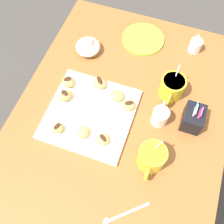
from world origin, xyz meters
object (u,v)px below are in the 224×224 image
(sugar_caddy, at_px, (193,118))
(beignet_3, at_px, (100,83))
(beignet_0, at_px, (65,96))
(chocolate_sauce_pitcher, at_px, (196,45))
(beignet_4, at_px, (117,96))
(cream_pitcher_white, at_px, (160,116))
(beignet_5, at_px, (129,105))
(beignet_6, at_px, (103,140))
(pastry_plate_square, at_px, (90,114))
(ice_cream_bowl, at_px, (88,46))
(saucer_lime_left, at_px, (143,39))
(beignet_7, at_px, (84,132))
(coffee_mug_yellow_left, at_px, (172,87))
(beignet_1, at_px, (68,82))
(dining_table, at_px, (121,127))
(coffee_mug_yellow_right, at_px, (152,157))
(beignet_2, at_px, (58,128))

(sugar_caddy, distance_m, beignet_3, 0.37)
(beignet_0, bearing_deg, chocolate_sauce_pitcher, 134.79)
(sugar_caddy, relative_size, beignet_4, 2.01)
(cream_pitcher_white, height_order, beignet_3, cream_pitcher_white)
(beignet_5, xyz_separation_m, beignet_6, (0.16, -0.04, -0.00))
(cream_pitcher_white, bearing_deg, beignet_3, -103.93)
(pastry_plate_square, xyz_separation_m, beignet_5, (-0.07, 0.13, 0.02))
(ice_cream_bowl, xyz_separation_m, chocolate_sauce_pitcher, (-0.16, 0.43, -0.00))
(saucer_lime_left, relative_size, beignet_7, 3.78)
(cream_pitcher_white, relative_size, beignet_0, 1.88)
(sugar_caddy, bearing_deg, cream_pitcher_white, -75.22)
(beignet_5, bearing_deg, chocolate_sauce_pitcher, 154.21)
(chocolate_sauce_pitcher, bearing_deg, saucer_lime_left, -85.18)
(beignet_6, xyz_separation_m, beignet_7, (-0.00, -0.07, 0.00))
(coffee_mug_yellow_left, bearing_deg, beignet_1, -75.07)
(coffee_mug_yellow_left, height_order, beignet_3, coffee_mug_yellow_left)
(chocolate_sauce_pitcher, relative_size, beignet_1, 1.71)
(dining_table, bearing_deg, beignet_1, -99.97)
(coffee_mug_yellow_right, bearing_deg, beignet_7, -93.23)
(coffee_mug_yellow_right, distance_m, beignet_5, 0.22)
(beignet_1, distance_m, beignet_6, 0.28)
(pastry_plate_square, relative_size, ice_cream_bowl, 3.04)
(pastry_plate_square, relative_size, saucer_lime_left, 1.70)
(beignet_3, distance_m, beignet_4, 0.09)
(dining_table, distance_m, sugar_caddy, 0.31)
(beignet_1, relative_size, beignet_6, 1.15)
(dining_table, distance_m, beignet_5, 0.16)
(saucer_lime_left, bearing_deg, pastry_plate_square, -11.12)
(beignet_5, bearing_deg, beignet_4, -114.90)
(dining_table, height_order, beignet_5, beignet_5)
(sugar_caddy, bearing_deg, dining_table, -80.25)
(pastry_plate_square, bearing_deg, beignet_3, -176.45)
(coffee_mug_yellow_left, bearing_deg, coffee_mug_yellow_right, 0.00)
(pastry_plate_square, distance_m, coffee_mug_yellow_right, 0.28)
(cream_pitcher_white, bearing_deg, beignet_5, -94.07)
(beignet_1, xyz_separation_m, beignet_5, (0.02, 0.25, -0.00))
(coffee_mug_yellow_left, xyz_separation_m, cream_pitcher_white, (0.13, -0.01, -0.01))
(pastry_plate_square, distance_m, beignet_3, 0.13)
(beignet_6, bearing_deg, sugar_caddy, 123.02)
(coffee_mug_yellow_right, bearing_deg, cream_pitcher_white, -176.01)
(pastry_plate_square, xyz_separation_m, beignet_2, (0.10, -0.08, 0.02))
(saucer_lime_left, bearing_deg, chocolate_sauce_pitcher, 94.82)
(beignet_4, bearing_deg, ice_cream_bowl, -133.98)
(saucer_lime_left, bearing_deg, sugar_caddy, 40.14)
(sugar_caddy, relative_size, beignet_6, 2.26)
(coffee_mug_yellow_left, relative_size, coffee_mug_yellow_right, 0.96)
(coffee_mug_yellow_left, bearing_deg, beignet_4, -62.61)
(coffee_mug_yellow_right, relative_size, cream_pitcher_white, 1.31)
(sugar_caddy, distance_m, saucer_lime_left, 0.43)
(beignet_0, bearing_deg, beignet_5, 100.22)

